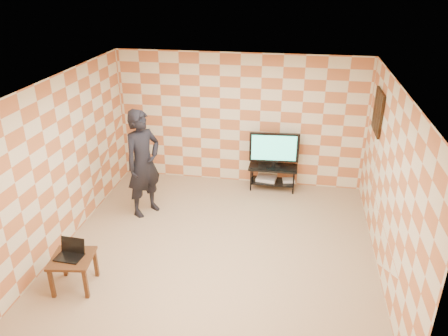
{
  "coord_description": "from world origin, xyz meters",
  "views": [
    {
      "loc": [
        1.1,
        -5.84,
        4.18
      ],
      "look_at": [
        0.0,
        0.6,
        1.15
      ],
      "focal_mm": 35.0,
      "sensor_mm": 36.0,
      "label": 1
    }
  ],
  "objects_px": {
    "side_table": "(73,262)",
    "person": "(143,163)",
    "tv_stand": "(273,172)",
    "tv": "(274,148)"
  },
  "relations": [
    {
      "from": "tv_stand",
      "to": "person",
      "type": "relative_size",
      "value": 0.49
    },
    {
      "from": "tv_stand",
      "to": "tv",
      "type": "xyz_separation_m",
      "value": [
        -0.0,
        -0.0,
        0.53
      ]
    },
    {
      "from": "tv_stand",
      "to": "tv",
      "type": "height_order",
      "value": "tv"
    },
    {
      "from": "tv_stand",
      "to": "side_table",
      "type": "relative_size",
      "value": 1.53
    },
    {
      "from": "tv_stand",
      "to": "tv",
      "type": "relative_size",
      "value": 0.99
    },
    {
      "from": "person",
      "to": "tv",
      "type": "bearing_deg",
      "value": -26.92
    },
    {
      "from": "tv",
      "to": "tv_stand",
      "type": "bearing_deg",
      "value": 85.86
    },
    {
      "from": "side_table",
      "to": "person",
      "type": "distance_m",
      "value": 2.28
    },
    {
      "from": "tv",
      "to": "person",
      "type": "xyz_separation_m",
      "value": [
        -2.24,
        -1.33,
        0.09
      ]
    },
    {
      "from": "tv",
      "to": "person",
      "type": "bearing_deg",
      "value": -149.25
    }
  ]
}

